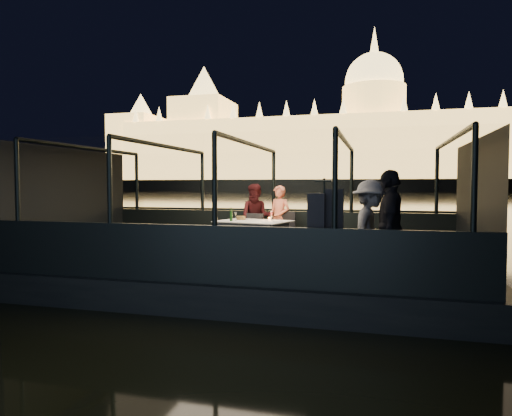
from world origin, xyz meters
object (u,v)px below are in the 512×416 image
(chair_port_left, at_px, (253,233))
(passenger_dark, at_px, (390,230))
(passenger_stripe, at_px, (371,227))
(coat_stand, at_px, (324,226))
(dining_table_central, at_px, (254,239))
(wine_bottle, at_px, (231,214))
(chair_port_right, at_px, (284,234))
(person_woman_coral, at_px, (279,219))
(person_man_maroon, at_px, (256,218))

(chair_port_left, height_order, passenger_dark, passenger_dark)
(passenger_stripe, xyz_separation_m, passenger_dark, (0.28, -0.45, 0.00))
(coat_stand, distance_m, passenger_dark, 0.97)
(dining_table_central, distance_m, passenger_dark, 3.52)
(dining_table_central, relative_size, wine_bottle, 5.10)
(chair_port_right, height_order, person_woman_coral, person_woman_coral)
(person_woman_coral, distance_m, passenger_stripe, 3.26)
(person_man_maroon, xyz_separation_m, passenger_dark, (2.88, -3.11, 0.10))
(person_man_maroon, distance_m, wine_bottle, 1.13)
(coat_stand, bearing_deg, passenger_stripe, 46.77)
(person_man_maroon, height_order, passenger_stripe, passenger_stripe)
(person_man_maroon, bearing_deg, wine_bottle, -110.17)
(wine_bottle, bearing_deg, chair_port_right, 36.57)
(person_woman_coral, bearing_deg, chair_port_right, -34.57)
(dining_table_central, distance_m, chair_port_left, 0.48)
(passenger_stripe, xyz_separation_m, wine_bottle, (-2.85, 1.56, 0.06))
(coat_stand, distance_m, wine_bottle, 3.15)
(dining_table_central, relative_size, person_man_maroon, 0.94)
(chair_port_left, distance_m, person_man_maroon, 0.54)
(coat_stand, distance_m, person_woman_coral, 3.53)
(coat_stand, bearing_deg, chair_port_left, 123.09)
(chair_port_left, xyz_separation_m, coat_stand, (1.90, -2.92, 0.45))
(person_man_maroon, relative_size, passenger_stripe, 0.96)
(dining_table_central, distance_m, coat_stand, 3.07)
(chair_port_left, height_order, wine_bottle, wine_bottle)
(chair_port_right, height_order, wine_bottle, wine_bottle)
(dining_table_central, relative_size, chair_port_left, 1.66)
(chair_port_left, relative_size, wine_bottle, 3.07)
(chair_port_left, height_order, passenger_stripe, passenger_stripe)
(passenger_stripe, relative_size, passenger_dark, 0.92)
(coat_stand, relative_size, wine_bottle, 5.68)
(chair_port_right, xyz_separation_m, person_man_maroon, (-0.73, 0.37, 0.30))
(dining_table_central, bearing_deg, passenger_stripe, -36.06)
(chair_port_left, height_order, coat_stand, coat_stand)
(person_woman_coral, bearing_deg, coat_stand, -43.85)
(dining_table_central, distance_m, chair_port_right, 0.76)
(wine_bottle, bearing_deg, coat_stand, -45.99)
(coat_stand, relative_size, passenger_stripe, 1.00)
(chair_port_left, xyz_separation_m, passenger_dark, (2.84, -2.67, 0.40))
(coat_stand, xyz_separation_m, person_man_maroon, (-1.94, 3.36, -0.15))
(dining_table_central, xyz_separation_m, chair_port_left, (-0.14, 0.45, 0.06))
(dining_table_central, height_order, person_man_maroon, person_man_maroon)
(dining_table_central, distance_m, person_woman_coral, 0.95)
(chair_port_left, relative_size, coat_stand, 0.54)
(dining_table_central, bearing_deg, coat_stand, -54.50)
(person_man_maroon, bearing_deg, passenger_dark, -54.72)
(chair_port_right, xyz_separation_m, person_woman_coral, (-0.16, 0.26, 0.30))
(person_woman_coral, distance_m, person_man_maroon, 0.58)
(coat_stand, bearing_deg, dining_table_central, 125.50)
(coat_stand, relative_size, person_woman_coral, 1.07)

